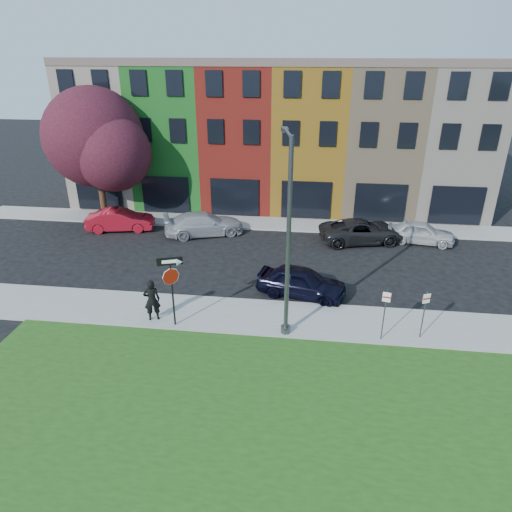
# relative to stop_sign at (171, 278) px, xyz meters

# --- Properties ---
(ground) EXTENTS (120.00, 120.00, 0.00)m
(ground) POSITION_rel_stop_sign_xyz_m (5.27, -1.88, -2.41)
(ground) COLOR black
(ground) RESTS_ON ground
(sidewalk_near) EXTENTS (40.00, 3.00, 0.12)m
(sidewalk_near) POSITION_rel_stop_sign_xyz_m (7.27, 1.12, -2.35)
(sidewalk_near) COLOR gray
(sidewalk_near) RESTS_ON ground
(sidewalk_far) EXTENTS (40.00, 2.40, 0.12)m
(sidewalk_far) POSITION_rel_stop_sign_xyz_m (2.27, 13.12, -2.35)
(sidewalk_far) COLOR gray
(sidewalk_far) RESTS_ON ground
(rowhouse_block) EXTENTS (30.00, 10.12, 10.00)m
(rowhouse_block) POSITION_rel_stop_sign_xyz_m (2.77, 19.30, 2.58)
(rowhouse_block) COLOR beige
(rowhouse_block) RESTS_ON ground
(stop_sign) EXTENTS (1.01, 0.38, 3.22)m
(stop_sign) POSITION_rel_stop_sign_xyz_m (0.00, 0.00, 0.00)
(stop_sign) COLOR black
(stop_sign) RESTS_ON sidewalk_near
(man) EXTENTS (1.00, 0.91, 1.93)m
(man) POSITION_rel_stop_sign_xyz_m (-1.06, 0.33, -1.32)
(man) COLOR black
(man) RESTS_ON sidewalk_near
(sedan_near) EXTENTS (3.67, 5.10, 1.47)m
(sedan_near) POSITION_rel_stop_sign_xyz_m (5.34, 3.49, -1.67)
(sedan_near) COLOR black
(sedan_near) RESTS_ON ground
(parked_car_red) EXTENTS (3.16, 4.91, 1.43)m
(parked_car_red) POSITION_rel_stop_sign_xyz_m (-6.85, 10.83, -1.69)
(parked_car_red) COLOR maroon
(parked_car_red) RESTS_ON ground
(parked_car_silver) EXTENTS (5.45, 6.42, 1.46)m
(parked_car_silver) POSITION_rel_stop_sign_xyz_m (-1.18, 10.77, -1.68)
(parked_car_silver) COLOR #A5A6AA
(parked_car_silver) RESTS_ON ground
(parked_car_dark) EXTENTS (4.71, 6.22, 1.43)m
(parked_car_dark) POSITION_rel_stop_sign_xyz_m (8.81, 10.76, -1.69)
(parked_car_dark) COLOR black
(parked_car_dark) RESTS_ON ground
(parked_car_white) EXTENTS (2.92, 4.54, 1.37)m
(parked_car_white) POSITION_rel_stop_sign_xyz_m (12.45, 11.08, -1.72)
(parked_car_white) COLOR beige
(parked_car_white) RESTS_ON ground
(street_lamp) EXTENTS (0.75, 2.56, 8.19)m
(street_lamp) POSITION_rel_stop_sign_xyz_m (4.77, 0.22, 1.84)
(street_lamp) COLOR #46484B
(street_lamp) RESTS_ON sidewalk_near
(parking_sign_a) EXTENTS (0.32, 0.12, 2.32)m
(parking_sign_a) POSITION_rel_stop_sign_xyz_m (8.75, 0.01, -0.85)
(parking_sign_a) COLOR #46484B
(parking_sign_a) RESTS_ON sidewalk_near
(parking_sign_b) EXTENTS (0.30, 0.15, 2.16)m
(parking_sign_b) POSITION_rel_stop_sign_xyz_m (10.37, 0.34, -0.94)
(parking_sign_b) COLOR #46484B
(parking_sign_b) RESTS_ON sidewalk_near
(tree_purple) EXTENTS (7.86, 6.88, 8.83)m
(tree_purple) POSITION_rel_stop_sign_xyz_m (-8.77, 13.03, 3.10)
(tree_purple) COLOR black
(tree_purple) RESTS_ON sidewalk_far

